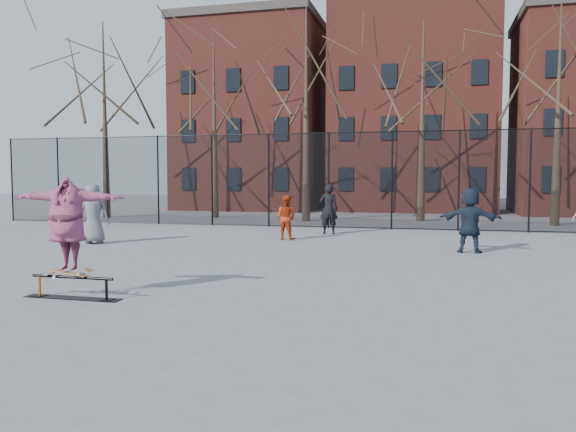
% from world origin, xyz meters
% --- Properties ---
extents(ground, '(100.00, 100.00, 0.00)m').
position_xyz_m(ground, '(0.00, 0.00, 0.00)').
color(ground, slate).
extents(skate_rail, '(1.82, 0.28, 0.40)m').
position_xyz_m(skate_rail, '(-3.34, -1.56, 0.16)').
color(skate_rail, black).
rests_on(skate_rail, ground).
extents(skateboard, '(0.77, 0.18, 0.09)m').
position_xyz_m(skateboard, '(-3.40, -1.56, 0.45)').
color(skateboard, '#8F5A39').
rests_on(skateboard, skate_rail).
extents(skater, '(2.08, 0.85, 1.64)m').
position_xyz_m(skater, '(-3.40, -1.56, 1.31)').
color(skater, '#58398F').
rests_on(skater, skateboard).
extents(bystander_grey, '(1.08, 0.87, 1.92)m').
position_xyz_m(bystander_grey, '(-7.71, 5.71, 0.96)').
color(bystander_grey, '#5C5D61').
rests_on(bystander_grey, ground).
extents(bystander_black, '(0.76, 0.58, 1.87)m').
position_xyz_m(bystander_black, '(-0.95, 10.56, 0.94)').
color(bystander_black, black).
rests_on(bystander_black, ground).
extents(bystander_red, '(0.84, 0.72, 1.52)m').
position_xyz_m(bystander_red, '(-2.03, 8.36, 0.76)').
color(bystander_red, '#A22C0E').
rests_on(bystander_red, ground).
extents(bystander_navy, '(1.77, 0.78, 1.84)m').
position_xyz_m(bystander_navy, '(3.83, 6.45, 0.92)').
color(bystander_navy, '#192332').
rests_on(bystander_navy, ground).
extents(fence, '(34.03, 0.07, 4.00)m').
position_xyz_m(fence, '(-0.01, 13.00, 2.05)').
color(fence, black).
rests_on(fence, ground).
extents(tree_row, '(33.66, 7.46, 10.67)m').
position_xyz_m(tree_row, '(-0.25, 17.15, 7.36)').
color(tree_row, black).
rests_on(tree_row, ground).
extents(rowhouses, '(29.00, 7.00, 13.00)m').
position_xyz_m(rowhouses, '(0.72, 26.00, 6.06)').
color(rowhouses, maroon).
rests_on(rowhouses, ground).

